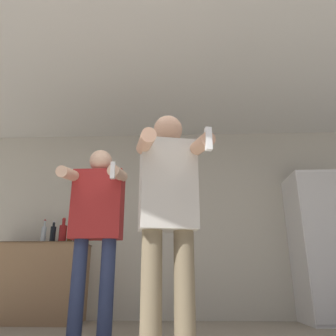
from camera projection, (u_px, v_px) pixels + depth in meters
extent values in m
cube|color=beige|center=(162.00, 220.00, 4.54)|extent=(7.00, 0.06, 2.55)
cube|color=silver|center=(154.00, 69.00, 3.41)|extent=(7.00, 3.72, 0.05)
cube|color=white|center=(321.00, 246.00, 4.03)|extent=(0.61, 0.60, 1.78)
cube|color=silver|center=(332.00, 243.00, 3.73)|extent=(0.58, 0.01, 1.71)
cube|color=#997551|center=(36.00, 282.00, 4.03)|extent=(1.15, 0.59, 0.92)
cube|color=brown|center=(41.00, 244.00, 4.18)|extent=(1.18, 0.62, 0.01)
cylinder|color=silver|center=(43.00, 235.00, 4.17)|extent=(0.06, 0.06, 0.21)
cylinder|color=silver|center=(45.00, 224.00, 4.22)|extent=(0.03, 0.03, 0.08)
sphere|color=maroon|center=(45.00, 220.00, 4.23)|extent=(0.03, 0.03, 0.03)
cylinder|color=black|center=(53.00, 235.00, 4.16)|extent=(0.07, 0.07, 0.21)
cylinder|color=black|center=(54.00, 224.00, 4.21)|extent=(0.03, 0.03, 0.06)
sphere|color=silver|center=(54.00, 222.00, 4.22)|extent=(0.03, 0.03, 0.03)
cylinder|color=#563314|center=(70.00, 236.00, 4.15)|extent=(0.06, 0.06, 0.18)
cylinder|color=#563314|center=(71.00, 226.00, 4.19)|extent=(0.02, 0.02, 0.09)
sphere|color=#B29933|center=(71.00, 222.00, 4.21)|extent=(0.03, 0.03, 0.03)
cylinder|color=#194723|center=(77.00, 234.00, 4.15)|extent=(0.09, 0.09, 0.22)
cylinder|color=#194723|center=(78.00, 223.00, 4.20)|extent=(0.03, 0.03, 0.06)
sphere|color=maroon|center=(78.00, 221.00, 4.21)|extent=(0.03, 0.03, 0.03)
cylinder|color=maroon|center=(63.00, 234.00, 4.16)|extent=(0.10, 0.10, 0.22)
cylinder|color=maroon|center=(64.00, 223.00, 4.21)|extent=(0.04, 0.04, 0.08)
sphere|color=maroon|center=(64.00, 219.00, 4.22)|extent=(0.05, 0.05, 0.05)
cylinder|color=#75664C|center=(151.00, 298.00, 1.92)|extent=(0.13, 0.13, 0.80)
cylinder|color=#75664C|center=(185.00, 298.00, 1.95)|extent=(0.13, 0.13, 0.80)
cube|color=beige|center=(168.00, 185.00, 2.16)|extent=(0.40, 0.27, 0.60)
sphere|color=tan|center=(168.00, 130.00, 2.29)|extent=(0.20, 0.20, 0.20)
cylinder|color=tan|center=(146.00, 142.00, 2.03)|extent=(0.17, 0.40, 0.15)
cylinder|color=tan|center=(200.00, 146.00, 2.08)|extent=(0.17, 0.40, 0.15)
cube|color=white|center=(208.00, 139.00, 1.90)|extent=(0.04, 0.04, 0.14)
cylinder|color=navy|center=(77.00, 290.00, 2.74)|extent=(0.12, 0.12, 0.83)
cylinder|color=navy|center=(106.00, 290.00, 2.73)|extent=(0.12, 0.12, 0.83)
cube|color=maroon|center=(98.00, 204.00, 2.97)|extent=(0.45, 0.21, 0.62)
sphere|color=beige|center=(101.00, 161.00, 3.10)|extent=(0.21, 0.21, 0.21)
cylinder|color=beige|center=(70.00, 174.00, 2.87)|extent=(0.11, 0.41, 0.17)
cylinder|color=beige|center=(118.00, 174.00, 2.84)|extent=(0.11, 0.41, 0.17)
cube|color=white|center=(113.00, 170.00, 2.65)|extent=(0.04, 0.04, 0.14)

